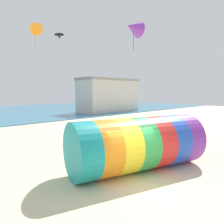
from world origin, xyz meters
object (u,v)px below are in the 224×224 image
Objects in this scene: kite_purple_delta at (134,28)px; bystander_mid_beach at (115,134)px; kite_orange_delta at (35,28)px; kite_black_parafoil at (59,35)px; giant_inflatable_tube at (138,144)px; kite_handler at (191,140)px.

kite_purple_delta reaches higher than bystander_mid_beach.
kite_black_parafoil is at bearing -6.57° from kite_orange_delta.
kite_orange_delta is 1.01× the size of kite_purple_delta.
giant_inflatable_tube is 14.57m from kite_orange_delta.
kite_handler is at bearing -5.80° from giant_inflatable_tube.
giant_inflatable_tube is 4.86× the size of bystander_mid_beach.
kite_black_parafoil reaches higher than bystander_mid_beach.
giant_inflatable_tube is at bearing -123.10° from bystander_mid_beach.
kite_orange_delta is 9.24m from kite_purple_delta.
kite_purple_delta is at bearing -66.59° from kite_orange_delta.
kite_purple_delta is 8.28m from bystander_mid_beach.
kite_black_parafoil is at bearing 99.25° from kite_purple_delta.
kite_orange_delta is at bearing 90.60° from giant_inflatable_tube.
kite_orange_delta reaches higher than kite_black_parafoil.
kite_orange_delta is at bearing 115.75° from bystander_mid_beach.
kite_black_parafoil is at bearing 98.62° from bystander_mid_beach.
kite_purple_delta is (-1.70, 3.90, 8.05)m from kite_handler.
kite_black_parafoil is 11.14m from bystander_mid_beach.
giant_inflatable_tube reaches higher than kite_handler.
kite_orange_delta is (-0.12, 11.80, 8.54)m from giant_inflatable_tube.
giant_inflatable_tube is at bearing -100.77° from kite_black_parafoil.
kite_orange_delta is at bearing 113.41° from kite_purple_delta.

